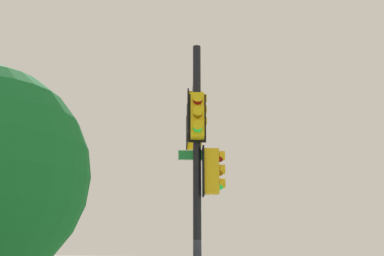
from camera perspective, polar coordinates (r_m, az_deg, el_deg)
name	(u,v)px	position (r m, az deg, el deg)	size (l,w,h in m)	color
signal_pole_assembly	(198,141)	(12.81, 0.71, -1.57)	(5.70, 2.39, 7.39)	black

